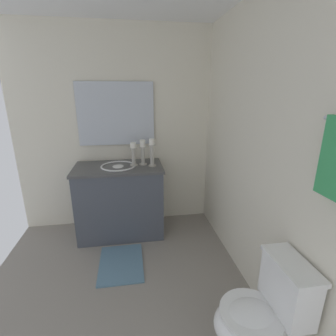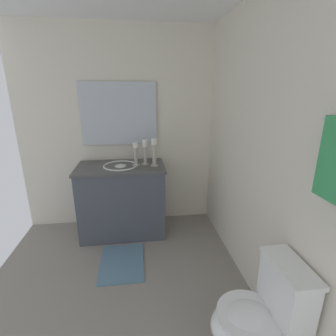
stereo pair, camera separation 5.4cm
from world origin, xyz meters
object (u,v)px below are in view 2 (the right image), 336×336
(mirror, at_px, (119,114))
(toilet, at_px, (258,319))
(candle_holder_short, at_px, (145,151))
(bath_mat, at_px, (122,263))
(candle_holder_mid, at_px, (136,153))
(candle_holder_tall, at_px, (154,152))
(vanity_cabinet, at_px, (122,200))
(sink_basin, at_px, (121,169))

(mirror, height_order, toilet, mirror)
(mirror, relative_size, candle_holder_short, 3.05)
(mirror, height_order, bath_mat, mirror)
(mirror, bearing_deg, candle_holder_mid, 33.54)
(candle_holder_tall, relative_size, candle_holder_short, 1.07)
(mirror, bearing_deg, candle_holder_short, 48.93)
(vanity_cabinet, bearing_deg, candle_holder_tall, 83.03)
(candle_holder_short, xyz_separation_m, candle_holder_mid, (0.02, -0.11, -0.01))
(sink_basin, height_order, bath_mat, sink_basin)
(candle_holder_short, relative_size, toilet, 0.40)
(mirror, relative_size, candle_holder_tall, 2.84)
(vanity_cabinet, xyz_separation_m, candle_holder_tall, (0.05, 0.39, 0.60))
(mirror, relative_size, candle_holder_mid, 3.30)
(vanity_cabinet, distance_m, sink_basin, 0.39)
(candle_holder_tall, height_order, candle_holder_mid, candle_holder_tall)
(mirror, relative_size, bath_mat, 1.51)
(vanity_cabinet, distance_m, mirror, 1.04)
(candle_holder_mid, bearing_deg, mirror, -146.46)
(candle_holder_tall, height_order, bath_mat, candle_holder_tall)
(candle_holder_tall, bearing_deg, vanity_cabinet, -96.97)
(mirror, xyz_separation_m, bath_mat, (0.91, 0.00, -1.43))
(candle_holder_short, height_order, toilet, candle_holder_short)
(candle_holder_short, bearing_deg, toilet, 19.12)
(toilet, relative_size, bath_mat, 1.25)
(sink_basin, xyz_separation_m, toilet, (1.72, 0.90, -0.46))
(toilet, bearing_deg, vanity_cabinet, -152.46)
(vanity_cabinet, height_order, candle_holder_mid, candle_holder_mid)
(vanity_cabinet, relative_size, sink_basin, 2.55)
(candle_holder_tall, relative_size, toilet, 0.43)
(vanity_cabinet, relative_size, toilet, 1.37)
(candle_holder_tall, distance_m, bath_mat, 1.24)
(vanity_cabinet, xyz_separation_m, bath_mat, (0.62, 0.00, -0.43))
(candle_holder_tall, distance_m, candle_holder_mid, 0.22)
(mirror, bearing_deg, vanity_cabinet, -0.01)
(candle_holder_mid, xyz_separation_m, bath_mat, (0.63, -0.18, -1.00))
(sink_basin, distance_m, toilet, 2.00)
(sink_basin, bearing_deg, mirror, -179.80)
(candle_holder_mid, xyz_separation_m, toilet, (1.73, 0.71, -0.64))
(candle_holder_short, relative_size, bath_mat, 0.50)
(candle_holder_tall, bearing_deg, toilet, 16.77)
(mirror, xyz_separation_m, toilet, (2.00, 0.90, -1.07))
(candle_holder_tall, xyz_separation_m, bath_mat, (0.58, -0.39, -1.02))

